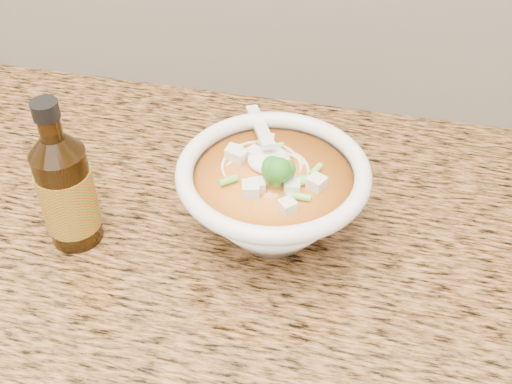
# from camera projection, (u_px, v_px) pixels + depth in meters

# --- Properties ---
(counter_slab) EXTENTS (4.00, 0.68, 0.04)m
(counter_slab) POSITION_uv_depth(u_px,v_px,m) (103.00, 228.00, 0.81)
(counter_slab) COLOR #945F36
(counter_slab) RESTS_ON cabinet
(soup_bowl) EXTENTS (0.22, 0.24, 0.12)m
(soup_bowl) POSITION_uv_depth(u_px,v_px,m) (273.00, 198.00, 0.75)
(soup_bowl) COLOR white
(soup_bowl) RESTS_ON counter_slab
(hot_sauce_bottle) EXTENTS (0.08, 0.08, 0.19)m
(hot_sauce_bottle) POSITION_uv_depth(u_px,v_px,m) (67.00, 191.00, 0.72)
(hot_sauce_bottle) COLOR black
(hot_sauce_bottle) RESTS_ON counter_slab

